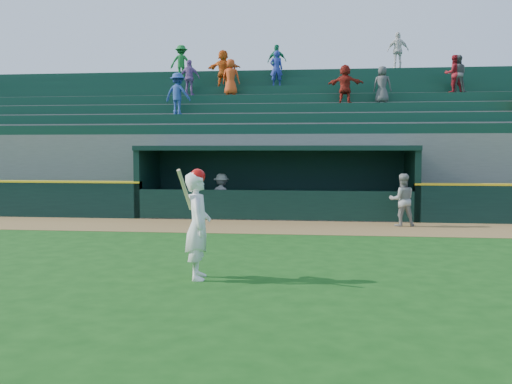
{
  "coord_description": "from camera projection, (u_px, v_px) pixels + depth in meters",
  "views": [
    {
      "loc": [
        1.6,
        -12.05,
        2.31
      ],
      "look_at": [
        0.0,
        1.6,
        1.3
      ],
      "focal_mm": 40.0,
      "sensor_mm": 36.0,
      "label": 1
    }
  ],
  "objects": [
    {
      "name": "ground",
      "position": [
        247.0,
        257.0,
        12.3
      ],
      "size": [
        120.0,
        120.0,
        0.0
      ],
      "primitive_type": "plane",
      "color": "#144310",
      "rests_on": "ground"
    },
    {
      "name": "warning_track",
      "position": [
        269.0,
        227.0,
        17.15
      ],
      "size": [
        40.0,
        3.0,
        0.01
      ],
      "primitive_type": "cube",
      "color": "brown",
      "rests_on": "ground"
    },
    {
      "name": "dugout_player_front",
      "position": [
        402.0,
        200.0,
        17.28
      ],
      "size": [
        0.83,
        0.68,
        1.6
      ],
      "primitive_type": "imported",
      "rotation": [
        0.0,
        0.0,
        3.23
      ],
      "color": "gray",
      "rests_on": "ground"
    },
    {
      "name": "dugout_player_inside",
      "position": [
        222.0,
        195.0,
        19.71
      ],
      "size": [
        1.08,
        0.78,
        1.5
      ],
      "primitive_type": "imported",
      "rotation": [
        0.0,
        0.0,
        2.89
      ],
      "color": "gray",
      "rests_on": "ground"
    },
    {
      "name": "dugout",
      "position": [
        277.0,
        177.0,
        20.12
      ],
      "size": [
        9.4,
        2.8,
        2.46
      ],
      "color": "slate",
      "rests_on": "ground"
    },
    {
      "name": "stands",
      "position": [
        286.0,
        148.0,
        24.57
      ],
      "size": [
        34.5,
        6.25,
        7.61
      ],
      "color": "slate",
      "rests_on": "ground"
    },
    {
      "name": "batter_at_plate",
      "position": [
        198.0,
        224.0,
        10.19
      ],
      "size": [
        0.58,
        0.86,
        2.0
      ],
      "color": "white",
      "rests_on": "ground"
    }
  ]
}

